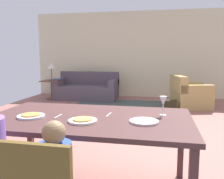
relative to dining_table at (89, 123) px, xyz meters
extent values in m
cube|color=#965F56|center=(-0.02, 2.32, -0.71)|extent=(6.81, 6.68, 0.02)
cube|color=beige|center=(-0.02, 5.71, 0.65)|extent=(6.81, 0.10, 2.70)
cube|color=#4E2E2D|center=(0.00, 0.00, 0.04)|extent=(1.89, 1.07, 0.04)
cube|color=#4E2E2D|center=(-0.88, 0.48, -0.34)|extent=(0.06, 0.06, 0.72)
cube|color=#4E2E2D|center=(0.88, 0.48, -0.34)|extent=(0.06, 0.06, 0.72)
cylinder|color=silver|center=(-0.52, -0.12, 0.07)|extent=(0.25, 0.25, 0.02)
cylinder|color=#E39346|center=(-0.52, -0.12, 0.09)|extent=(0.17, 0.17, 0.01)
cylinder|color=white|center=(0.00, -0.18, 0.07)|extent=(0.25, 0.25, 0.02)
cylinder|color=#DDA44E|center=(0.00, -0.18, 0.09)|extent=(0.17, 0.17, 0.01)
cylinder|color=silver|center=(0.52, -0.10, 0.07)|extent=(0.25, 0.25, 0.02)
cylinder|color=silver|center=(0.68, 0.18, 0.07)|extent=(0.06, 0.06, 0.01)
cylinder|color=silver|center=(0.68, 0.18, 0.11)|extent=(0.01, 0.01, 0.09)
cone|color=silver|center=(0.68, 0.18, 0.20)|extent=(0.07, 0.07, 0.09)
cube|color=silver|center=(-0.28, -0.05, 0.07)|extent=(0.02, 0.15, 0.01)
cube|color=silver|center=(0.17, 0.10, 0.07)|extent=(0.03, 0.17, 0.01)
cylinder|color=#3351B3|center=(0.00, -0.76, -0.08)|extent=(0.22, 0.22, 0.33)
sphere|color=#98764F|center=(0.00, -0.76, 0.15)|extent=(0.15, 0.15, 0.15)
cube|color=#414C49|center=(-0.29, 4.08, -0.69)|extent=(2.60, 1.80, 0.01)
cube|color=#50434F|center=(-1.52, 4.88, -0.49)|extent=(1.86, 0.84, 0.42)
cube|color=#50434F|center=(-1.52, 5.22, -0.08)|extent=(1.86, 0.20, 0.40)
cube|color=#50434F|center=(-2.36, 4.88, -0.18)|extent=(0.18, 0.84, 0.20)
cube|color=#50434F|center=(-0.68, 4.88, -0.18)|extent=(0.18, 0.84, 0.20)
cube|color=tan|center=(1.45, 4.28, -0.49)|extent=(1.02, 1.03, 0.42)
cube|color=tan|center=(1.12, 4.20, -0.08)|extent=(0.40, 0.87, 0.40)
cube|color=tan|center=(1.53, 3.96, -0.18)|extent=(0.86, 0.38, 0.20)
cube|color=tan|center=(1.37, 4.61, -0.18)|extent=(0.86, 0.38, 0.20)
cube|color=brown|center=(-2.55, 4.68, -0.13)|extent=(0.56, 0.56, 0.03)
cylinder|color=brown|center=(-2.55, 4.68, -0.42)|extent=(0.08, 0.08, 0.55)
cylinder|color=brown|center=(-2.55, 4.68, -0.68)|extent=(0.36, 0.36, 0.03)
cylinder|color=#573643|center=(-2.55, 4.68, -0.11)|extent=(0.16, 0.16, 0.02)
cylinder|color=#573643|center=(-2.55, 4.68, 0.07)|extent=(0.02, 0.02, 0.34)
cone|color=beige|center=(-2.55, 4.68, 0.33)|extent=(0.26, 0.26, 0.18)
cube|color=maroon|center=(-2.39, 4.63, -0.10)|extent=(0.22, 0.16, 0.03)
cube|color=#325586|center=(-2.37, 4.68, -0.07)|extent=(0.22, 0.16, 0.03)
cube|color=#2E2715|center=(0.90, 3.78, -0.57)|extent=(0.32, 0.16, 0.26)
camera|label=1|loc=(0.64, -2.12, 0.63)|focal=38.96mm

